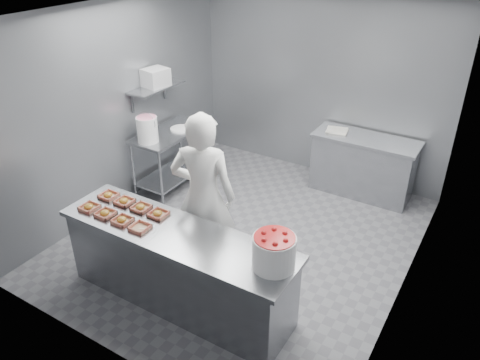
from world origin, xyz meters
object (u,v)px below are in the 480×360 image
strawberry_tub (274,251)px  tray_3 (140,227)px  tray_7 (158,214)px  worker (203,197)px  back_counter (363,166)px  tray_2 (122,220)px  glaze_bucket (147,129)px  tray_5 (124,201)px  tray_6 (141,207)px  tray_0 (89,207)px  service_counter (178,267)px  prep_table (171,151)px  appliance (156,77)px  tray_1 (105,213)px  tray_4 (108,195)px

strawberry_tub → tray_3: bearing=-172.4°
tray_3 → tray_7: 0.28m
worker → back_counter: bearing=-130.0°
tray_2 → glaze_bucket: bearing=123.4°
tray_3 → glaze_bucket: 2.15m
tray_5 → worker: 0.87m
strawberry_tub → tray_7: bearing=176.1°
tray_6 → worker: size_ratio=0.10×
tray_0 → tray_6: size_ratio=1.00×
service_counter → prep_table: same height
tray_0 → tray_6: 0.56m
tray_7 → appliance: appliance is taller
tray_3 → glaze_bucket: bearing=128.8°
tray_1 → worker: (0.74, 0.74, 0.06)m
tray_3 → tray_5: tray_5 is taller
back_counter → tray_6: (-1.48, -3.11, 0.47)m
tray_7 → strawberry_tub: bearing=-3.9°
tray_7 → strawberry_tub: (1.42, -0.10, 0.15)m
tray_2 → tray_4: (-0.48, 0.28, 0.00)m
glaze_bucket → tray_7: bearing=-45.9°
tray_5 → tray_6: bearing=0.0°
tray_2 → strawberry_tub: strawberry_tub is taller
service_counter → tray_5: bearing=170.2°
tray_6 → appliance: 2.32m
back_counter → service_counter: bearing=-105.5°
tray_7 → appliance: size_ratio=0.56×
tray_0 → glaze_bucket: glaze_bucket is taller
tray_4 → strawberry_tub: strawberry_tub is taller
tray_2 → prep_table: bearing=117.1°
service_counter → glaze_bucket: glaze_bucket is taller
prep_table → tray_2: (1.07, -2.09, 0.33)m
tray_0 → tray_3: bearing=0.0°
strawberry_tub → tray_2: bearing=-173.5°
appliance → tray_6: bearing=-44.8°
service_counter → prep_table: bearing=130.2°
prep_table → tray_5: 2.02m
tray_1 → tray_2: 0.24m
appliance → tray_2: bearing=-48.6°
tray_3 → tray_7: tray_7 is taller
tray_6 → tray_7: same height
back_counter → tray_0: bearing=-120.0°
service_counter → appliance: 2.94m
tray_0 → tray_1: size_ratio=1.00×
service_counter → tray_2: bearing=-166.2°
tray_7 → tray_6: bearing=180.0°
appliance → tray_3: bearing=-44.0°
glaze_bucket → strawberry_tub: bearing=-28.2°
tray_0 → tray_3: size_ratio=1.00×
tray_1 → worker: size_ratio=0.10×
tray_3 → appliance: appliance is taller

